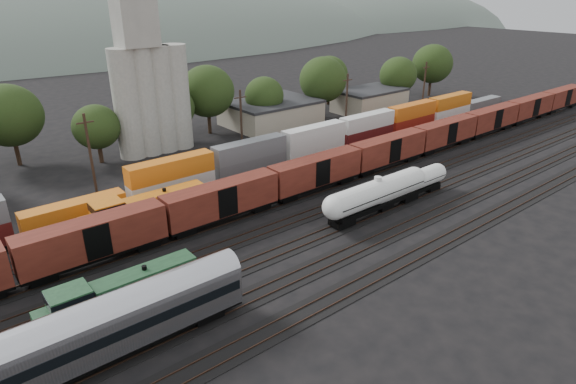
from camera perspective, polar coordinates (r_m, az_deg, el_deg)
ground at (r=57.66m, az=-3.02°, el=-4.71°), size 600.00×600.00×0.00m
tracks at (r=57.64m, az=-3.02°, el=-4.67°), size 180.00×33.20×0.20m
green_locomotive at (r=45.21m, az=-19.61°, el=-11.37°), size 15.41×2.72×4.08m
tank_car_a at (r=62.06m, az=10.49°, el=-0.13°), size 17.94×3.21×4.70m
tank_car_b at (r=67.01m, az=14.15°, el=0.94°), size 15.06×2.70×3.95m
passenger_coach at (r=39.88m, az=-22.19°, el=-15.06°), size 24.69×3.05×5.61m
orange_locomotive at (r=60.20m, az=-16.75°, el=-1.92°), size 16.81×2.80×4.20m
boxcar_string at (r=67.40m, az=3.34°, el=2.46°), size 169.00×2.90×4.20m
container_wall at (r=68.95m, az=-9.28°, el=2.42°), size 160.00×2.60×5.80m
grain_silo at (r=85.60m, az=-16.01°, el=11.78°), size 13.40×5.00×29.00m
industrial_sheds at (r=88.28m, az=-13.21°, el=6.56°), size 119.38×17.26×5.10m
tree_band at (r=85.99m, az=-19.21°, el=9.09°), size 169.30×22.23×13.62m
utility_poles at (r=73.04m, az=-13.42°, el=6.07°), size 122.20×0.36×12.00m
distant_hills at (r=309.83m, az=-29.17°, el=11.58°), size 860.00×286.00×130.00m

